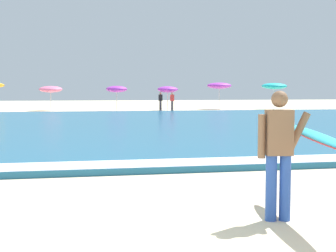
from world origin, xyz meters
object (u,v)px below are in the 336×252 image
object	(u,v)px
surfer_with_board	(297,144)
beachgoer_near_row_left	(160,101)
beach_umbrella_4	(168,89)
beach_umbrella_6	(274,86)
beach_umbrella_2	(51,89)
beachgoer_near_row_mid	(172,101)
beach_umbrella_5	(219,86)
beach_umbrella_3	(117,89)

from	to	relation	value
surfer_with_board	beachgoer_near_row_left	xyz separation A→B (m)	(4.57, 35.49, -0.19)
beach_umbrella_4	beachgoer_near_row_left	xyz separation A→B (m)	(-0.61, 0.09, -0.98)
surfer_with_board	beach_umbrella_6	bearing A→B (deg)	67.02
beach_umbrella_2	beachgoer_near_row_mid	xyz separation A→B (m)	(10.17, -2.51, -1.00)
beach_umbrella_5	beach_umbrella_6	size ratio (longest dim) A/B	1.02
beach_umbrella_2	beach_umbrella_6	xyz separation A→B (m)	(19.84, -1.52, 0.29)
beach_umbrella_5	beachgoer_near_row_left	bearing A→B (deg)	-158.05
beach_umbrella_3	beach_umbrella_6	size ratio (longest dim) A/B	0.88
beach_umbrella_4	beach_umbrella_5	size ratio (longest dim) A/B	0.86
surfer_with_board	beachgoer_near_row_mid	world-z (taller)	surfer_with_board
surfer_with_board	beachgoer_near_row_left	bearing A→B (deg)	82.66
beach_umbrella_5	beachgoer_near_row_left	xyz separation A→B (m)	(-6.04, -2.43, -1.34)
surfer_with_board	beach_umbrella_2	size ratio (longest dim) A/B	1.28
beach_umbrella_2	beach_umbrella_5	world-z (taller)	beach_umbrella_5
surfer_with_board	beach_umbrella_5	xyz separation A→B (m)	(10.62, 37.93, 1.15)
surfer_with_board	beach_umbrella_4	xyz separation A→B (m)	(5.19, 35.40, 0.79)
beach_umbrella_4	beachgoer_near_row_mid	world-z (taller)	beach_umbrella_4
beach_umbrella_2	beach_umbrella_3	distance (m)	5.81
beach_umbrella_3	beach_umbrella_4	world-z (taller)	beach_umbrella_3
beach_umbrella_2	beach_umbrella_5	distance (m)	15.38
beach_umbrella_5	beachgoer_near_row_left	world-z (taller)	beach_umbrella_5
beach_umbrella_4	beach_umbrella_6	xyz separation A→B (m)	(9.91, 0.20, 0.31)
beach_umbrella_3	beachgoer_near_row_mid	bearing A→B (deg)	-8.31
beach_umbrella_3	beachgoer_near_row_left	size ratio (longest dim) A/B	1.36
beach_umbrella_4	beach_umbrella_6	bearing A→B (deg)	1.13
surfer_with_board	beach_umbrella_5	bearing A→B (deg)	74.36
beachgoer_near_row_left	beachgoer_near_row_mid	world-z (taller)	same
beach_umbrella_5	beachgoer_near_row_left	size ratio (longest dim) A/B	1.58
beach_umbrella_3	beachgoer_near_row_left	world-z (taller)	beach_umbrella_3
surfer_with_board	beachgoer_near_row_left	world-z (taller)	surfer_with_board
beach_umbrella_6	beachgoer_near_row_mid	distance (m)	9.80
surfer_with_board	beach_umbrella_2	xyz separation A→B (m)	(-4.74, 37.12, 0.81)
beach_umbrella_4	beachgoer_near_row_left	bearing A→B (deg)	171.97
beach_umbrella_2	beach_umbrella_5	size ratio (longest dim) A/B	0.87
beach_umbrella_2	beach_umbrella_4	world-z (taller)	beach_umbrella_2
beachgoer_near_row_left	beach_umbrella_6	bearing A→B (deg)	0.59
beach_umbrella_4	beach_umbrella_5	distance (m)	6.00
beach_umbrella_3	beachgoer_near_row_mid	size ratio (longest dim) A/B	1.36
beach_umbrella_3	beach_umbrella_5	size ratio (longest dim) A/B	0.86
beach_umbrella_3	beach_umbrella_6	distance (m)	14.34
surfer_with_board	beach_umbrella_4	size ratio (longest dim) A/B	1.31
beach_umbrella_4	beachgoer_near_row_mid	distance (m)	1.28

